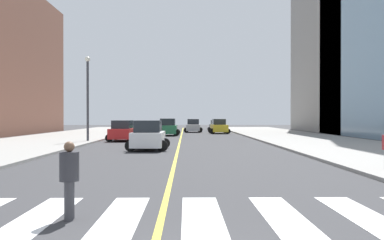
{
  "coord_description": "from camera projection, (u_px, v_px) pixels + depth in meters",
  "views": [
    {
      "loc": [
        0.54,
        -5.52,
        2.22
      ],
      "look_at": [
        1.06,
        30.52,
        1.94
      ],
      "focal_mm": 39.57,
      "sensor_mm": 36.0,
      "label": 1
    }
  ],
  "objects": [
    {
      "name": "pedestrian_crossing",
      "position": [
        69.0,
        177.0,
        9.09
      ],
      "size": [
        0.42,
        0.42,
        1.69
      ],
      "rotation": [
        0.0,
        0.0,
        4.83
      ],
      "color": "#38383D",
      "rests_on": "ground"
    },
    {
      "name": "crosswalk_paint",
      "position": [
        162.0,
        215.0,
        9.52
      ],
      "size": [
        13.5,
        4.0,
        0.01
      ],
      "color": "silver",
      "rests_on": "ground"
    },
    {
      "name": "car_green_seventh",
      "position": [
        168.0,
        128.0,
        49.85
      ],
      "size": [
        2.84,
        4.53,
        2.01
      ],
      "rotation": [
        0.0,
        0.0,
        -0.01
      ],
      "color": "#236B42",
      "rests_on": "ground"
    },
    {
      "name": "car_white_third",
      "position": [
        148.0,
        136.0,
        28.28
      ],
      "size": [
        2.79,
        4.45,
        1.98
      ],
      "rotation": [
        0.0,
        0.0,
        -0.01
      ],
      "color": "silver",
      "rests_on": "ground"
    },
    {
      "name": "lane_divider_paint",
      "position": [
        181.0,
        137.0,
        45.52
      ],
      "size": [
        0.16,
        80.0,
        0.01
      ],
      "primitive_type": "cube",
      "color": "yellow",
      "rests_on": "ground"
    },
    {
      "name": "car_black_fourth",
      "position": [
        216.0,
        126.0,
        64.93
      ],
      "size": [
        2.41,
        3.83,
        1.7
      ],
      "rotation": [
        0.0,
        0.0,
        3.16
      ],
      "color": "black",
      "rests_on": "ground"
    },
    {
      "name": "car_silver_second",
      "position": [
        193.0,
        126.0,
        60.66
      ],
      "size": [
        2.78,
        4.32,
        1.89
      ],
      "rotation": [
        0.0,
        0.0,
        3.09
      ],
      "color": "#B7B7BC",
      "rests_on": "ground"
    },
    {
      "name": "car_red_nearest",
      "position": [
        123.0,
        131.0,
        38.74
      ],
      "size": [
        2.77,
        4.32,
        1.89
      ],
      "rotation": [
        0.0,
        0.0,
        -0.05
      ],
      "color": "red",
      "rests_on": "ground"
    },
    {
      "name": "sidewalk_kerb_east",
      "position": [
        377.0,
        152.0,
        25.7
      ],
      "size": [
        10.0,
        120.0,
        0.15
      ],
      "primitive_type": "cube",
      "color": "gray",
      "rests_on": "ground"
    },
    {
      "name": "street_lamp",
      "position": [
        88.0,
        91.0,
        36.41
      ],
      "size": [
        0.44,
        0.44,
        7.27
      ],
      "color": "#38383D",
      "rests_on": "sidewalk_kerb_west"
    },
    {
      "name": "parking_garage_concrete",
      "position": [
        372.0,
        23.0,
        62.06
      ],
      "size": [
        18.0,
        24.0,
        31.96
      ],
      "primitive_type": "cube",
      "color": "gray",
      "rests_on": "ground"
    },
    {
      "name": "car_yellow_fifth",
      "position": [
        219.0,
        127.0,
        56.17
      ],
      "size": [
        2.79,
        4.38,
        1.93
      ],
      "rotation": [
        0.0,
        0.0,
        3.18
      ],
      "color": "gold",
      "rests_on": "ground"
    },
    {
      "name": "car_blue_sixth",
      "position": [
        143.0,
        128.0,
        55.15
      ],
      "size": [
        2.5,
        3.91,
        1.72
      ],
      "rotation": [
        0.0,
        0.0,
        0.04
      ],
      "color": "#2D479E",
      "rests_on": "ground"
    }
  ]
}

